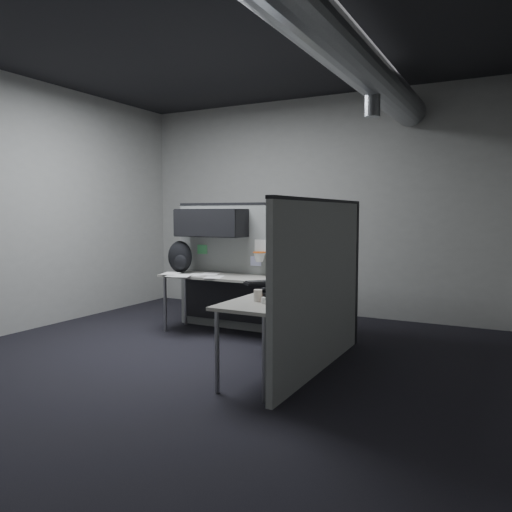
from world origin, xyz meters
The scene contains 12 objects.
room centered at (0.56, 0.00, 2.10)m, with size 5.62×5.62×3.22m.
partition_back centered at (-0.25, 1.23, 1.00)m, with size 2.44×0.42×1.63m.
partition_right centered at (1.10, 0.22, 0.82)m, with size 0.07×2.23×1.63m.
desk centered at (0.15, 0.70, 0.61)m, with size 2.31×2.11×0.73m.
monitor centered at (0.74, 0.87, 0.97)m, with size 0.58×0.58×0.47m.
keyboard centered at (0.34, 0.56, 0.75)m, with size 0.42×0.45×0.04m.
mouse centered at (0.66, 0.23, 0.75)m, with size 0.30×0.29×0.05m.
phone centered at (0.78, -0.21, 0.77)m, with size 0.21×0.22×0.10m.
bottles centered at (0.88, -0.45, 0.76)m, with size 0.12×0.14×0.07m.
cup centered at (0.75, -0.41, 0.78)m, with size 0.07×0.07×0.10m, color beige.
papers centered at (-0.79, 0.80, 0.74)m, with size 0.89×0.65×0.02m.
backpack centered at (-1.11, 0.99, 0.93)m, with size 0.40×0.36×0.41m.
Camera 1 is at (2.73, -4.22, 1.49)m, focal length 35.00 mm.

